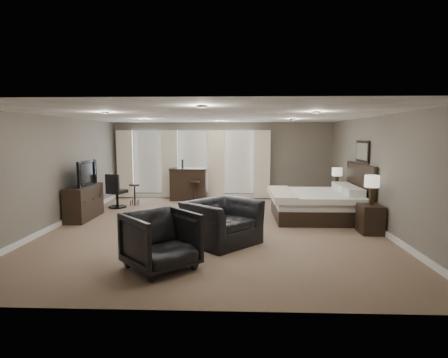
{
  "coord_description": "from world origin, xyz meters",
  "views": [
    {
      "loc": [
        0.55,
        -8.63,
        2.15
      ],
      "look_at": [
        0.2,
        0.4,
        1.1
      ],
      "focal_mm": 30.0,
      "sensor_mm": 36.0,
      "label": 1
    }
  ],
  "objects_px": {
    "lamp_far": "(337,178)",
    "desk_chair": "(117,191)",
    "armchair_near": "(222,215)",
    "bed": "(317,191)",
    "lamp_near": "(372,190)",
    "dresser": "(84,202)",
    "bar_stool_left": "(135,195)",
    "nightstand_near": "(370,219)",
    "bar_stool_right": "(195,192)",
    "tv": "(83,183)",
    "armchair_far": "(161,238)",
    "nightstand_far": "(336,198)",
    "bar_counter": "(189,184)"
  },
  "relations": [
    {
      "from": "lamp_far",
      "to": "desk_chair",
      "type": "xyz_separation_m",
      "value": [
        -6.54,
        -0.2,
        -0.39
      ]
    },
    {
      "from": "lamp_far",
      "to": "armchair_near",
      "type": "height_order",
      "value": "lamp_far"
    },
    {
      "from": "bed",
      "to": "armchair_near",
      "type": "relative_size",
      "value": 1.7
    },
    {
      "from": "lamp_near",
      "to": "lamp_far",
      "type": "relative_size",
      "value": 1.08
    },
    {
      "from": "dresser",
      "to": "bar_stool_left",
      "type": "xyz_separation_m",
      "value": [
        0.8,
        1.87,
        -0.1
      ]
    },
    {
      "from": "lamp_far",
      "to": "bar_stool_left",
      "type": "relative_size",
      "value": 0.91
    },
    {
      "from": "nightstand_near",
      "to": "bar_stool_left",
      "type": "height_order",
      "value": "bar_stool_left"
    },
    {
      "from": "nightstand_near",
      "to": "armchair_near",
      "type": "relative_size",
      "value": 0.48
    },
    {
      "from": "lamp_near",
      "to": "desk_chair",
      "type": "distance_m",
      "value": 7.09
    },
    {
      "from": "armchair_near",
      "to": "bar_stool_right",
      "type": "xyz_separation_m",
      "value": [
        -1.08,
        4.64,
        -0.23
      ]
    },
    {
      "from": "bar_stool_left",
      "to": "lamp_near",
      "type": "bearing_deg",
      "value": -26.59
    },
    {
      "from": "bar_stool_right",
      "to": "tv",
      "type": "bearing_deg",
      "value": -135.5
    },
    {
      "from": "tv",
      "to": "bed",
      "type": "bearing_deg",
      "value": -87.58
    },
    {
      "from": "nightstand_near",
      "to": "tv",
      "type": "relative_size",
      "value": 0.56
    },
    {
      "from": "bed",
      "to": "lamp_near",
      "type": "xyz_separation_m",
      "value": [
        0.89,
        -1.45,
        0.24
      ]
    },
    {
      "from": "dresser",
      "to": "armchair_far",
      "type": "relative_size",
      "value": 1.44
    },
    {
      "from": "dresser",
      "to": "armchair_near",
      "type": "height_order",
      "value": "armchair_near"
    },
    {
      "from": "nightstand_far",
      "to": "tv",
      "type": "distance_m",
      "value": 7.16
    },
    {
      "from": "bar_counter",
      "to": "bar_stool_left",
      "type": "relative_size",
      "value": 1.84
    },
    {
      "from": "lamp_far",
      "to": "armchair_near",
      "type": "relative_size",
      "value": 0.46
    },
    {
      "from": "nightstand_far",
      "to": "armchair_near",
      "type": "distance_m",
      "value": 5.01
    },
    {
      "from": "armchair_far",
      "to": "lamp_near",
      "type": "bearing_deg",
      "value": -12.37
    },
    {
      "from": "lamp_near",
      "to": "bar_stool_left",
      "type": "distance_m",
      "value": 6.87
    },
    {
      "from": "armchair_far",
      "to": "desk_chair",
      "type": "xyz_separation_m",
      "value": [
        -2.38,
        5.1,
        -0.0
      ]
    },
    {
      "from": "nightstand_far",
      "to": "tv",
      "type": "relative_size",
      "value": 0.53
    },
    {
      "from": "bed",
      "to": "nightstand_far",
      "type": "distance_m",
      "value": 1.75
    },
    {
      "from": "armchair_near",
      "to": "desk_chair",
      "type": "relative_size",
      "value": 1.29
    },
    {
      "from": "lamp_near",
      "to": "nightstand_far",
      "type": "bearing_deg",
      "value": 90.0
    },
    {
      "from": "bar_counter",
      "to": "desk_chair",
      "type": "bearing_deg",
      "value": -143.77
    },
    {
      "from": "dresser",
      "to": "bar_stool_right",
      "type": "bearing_deg",
      "value": 44.5
    },
    {
      "from": "armchair_near",
      "to": "dresser",
      "type": "bearing_deg",
      "value": 103.67
    },
    {
      "from": "bar_counter",
      "to": "desk_chair",
      "type": "relative_size",
      "value": 1.2
    },
    {
      "from": "armchair_far",
      "to": "armchair_near",
      "type": "bearing_deg",
      "value": 16.17
    },
    {
      "from": "lamp_far",
      "to": "armchair_far",
      "type": "bearing_deg",
      "value": -128.18
    },
    {
      "from": "bar_stool_right",
      "to": "lamp_near",
      "type": "bearing_deg",
      "value": -40.78
    },
    {
      "from": "bed",
      "to": "desk_chair",
      "type": "xyz_separation_m",
      "value": [
        -5.65,
        1.25,
        -0.2
      ]
    },
    {
      "from": "dresser",
      "to": "desk_chair",
      "type": "relative_size",
      "value": 1.45
    },
    {
      "from": "nightstand_near",
      "to": "armchair_near",
      "type": "height_order",
      "value": "armchair_near"
    },
    {
      "from": "bed",
      "to": "tv",
      "type": "relative_size",
      "value": 1.99
    },
    {
      "from": "desk_chair",
      "to": "bar_counter",
      "type": "bearing_deg",
      "value": -125.95
    },
    {
      "from": "lamp_far",
      "to": "tv",
      "type": "relative_size",
      "value": 0.54
    },
    {
      "from": "desk_chair",
      "to": "bar_stool_left",
      "type": "bearing_deg",
      "value": -121.83
    },
    {
      "from": "nightstand_far",
      "to": "lamp_near",
      "type": "relative_size",
      "value": 0.91
    },
    {
      "from": "armchair_near",
      "to": "bar_stool_left",
      "type": "distance_m",
      "value": 4.9
    },
    {
      "from": "nightstand_near",
      "to": "desk_chair",
      "type": "height_order",
      "value": "desk_chair"
    },
    {
      "from": "bar_counter",
      "to": "bar_stool_right",
      "type": "relative_size",
      "value": 1.78
    },
    {
      "from": "dresser",
      "to": "armchair_near",
      "type": "bearing_deg",
      "value": -29.81
    },
    {
      "from": "bar_stool_left",
      "to": "bed",
      "type": "bearing_deg",
      "value": -17.13
    },
    {
      "from": "lamp_far",
      "to": "nightstand_far",
      "type": "bearing_deg",
      "value": 0.0
    },
    {
      "from": "lamp_far",
      "to": "bar_counter",
      "type": "distance_m",
      "value": 4.76
    }
  ]
}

